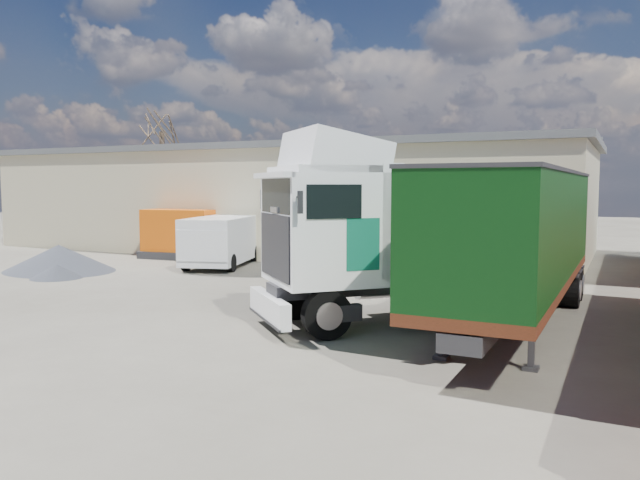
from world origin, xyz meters
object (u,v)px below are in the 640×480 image
at_px(bare_tree, 161,118).
at_px(box_trailer, 519,232).
at_px(tractor_unit, 359,244).
at_px(orange_skip, 184,237).
at_px(panel_van, 220,241).

bearing_deg(bare_tree, box_trailer, -34.75).
xyz_separation_m(bare_tree, tractor_unit, (22.58, -19.60, -5.96)).
distance_m(tractor_unit, box_trailer, 3.80).
bearing_deg(box_trailer, orange_skip, 154.52).
xyz_separation_m(panel_van, orange_skip, (-3.41, 1.89, -0.07)).
distance_m(panel_van, orange_skip, 3.90).
distance_m(bare_tree, panel_van, 19.18).
xyz_separation_m(bare_tree, panel_van, (13.22, -12.09, -6.86)).
bearing_deg(orange_skip, panel_van, -35.68).
distance_m(bare_tree, tractor_unit, 30.49).
distance_m(bare_tree, box_trailer, 32.19).
xyz_separation_m(tractor_unit, orange_skip, (-12.76, 9.40, -0.97)).
xyz_separation_m(box_trailer, orange_skip, (-16.22, 7.86, -1.28)).
relative_size(tractor_unit, panel_van, 1.24).
bearing_deg(orange_skip, tractor_unit, -43.04).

